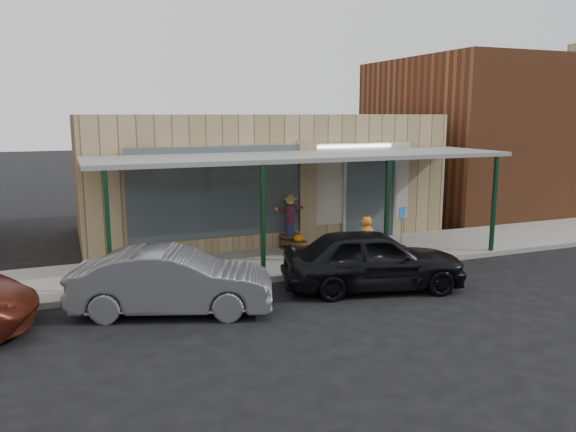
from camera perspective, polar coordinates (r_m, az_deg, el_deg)
name	(u,v)px	position (r m, az deg, el deg)	size (l,w,h in m)	color
ground	(367,299)	(13.28, 8.07, -8.31)	(120.00, 120.00, 0.00)	black
sidewalk	(305,259)	(16.33, 1.75, -4.37)	(40.00, 3.20, 0.15)	gray
storefront	(254,174)	(20.17, -3.45, 4.27)	(12.00, 6.25, 4.20)	tan
awning	(306,158)	(15.81, 1.87, 5.94)	(12.00, 3.00, 3.04)	slate
block_buildings_near	(295,126)	(21.74, 0.71, 9.14)	(61.00, 8.00, 8.00)	brown
barrel_scarecrow	(290,230)	(17.20, 0.22, -1.42)	(0.99, 0.81, 1.67)	#4C391E
barrel_pumpkin	(299,246)	(16.55, 1.09, -3.10)	(0.58, 0.58, 0.63)	#4C391E
handicap_sign	(402,225)	(16.51, 11.48, -0.86)	(0.28, 0.13, 1.44)	gray
parked_sedan	(373,259)	(13.80, 8.63, -4.35)	(4.68, 2.72, 1.64)	black
car_grey	(173,281)	(12.32, -11.65, -6.49)	(1.48, 4.25, 1.40)	slate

